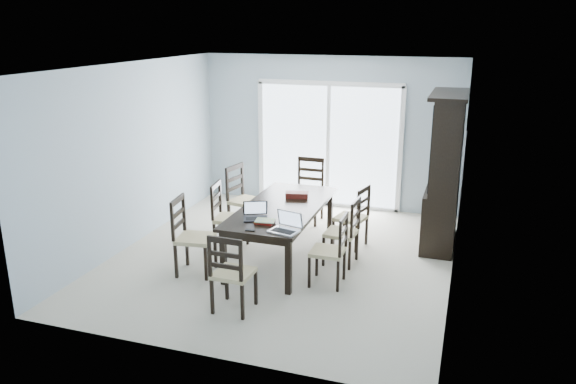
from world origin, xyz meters
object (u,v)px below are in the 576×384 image
Objects in this scene: china_hutch at (445,173)px; laptop_silver at (284,228)px; chair_left_mid at (224,209)px; hot_tub at (305,161)px; chair_right_mid at (348,225)px; chair_right_far at (357,210)px; chair_end_far at (309,183)px; dining_table at (282,211)px; chair_left_near at (187,227)px; laptop_dark at (256,216)px; chair_right_near at (335,243)px; chair_left_far at (241,191)px; game_box at (297,195)px; cell_phone at (250,230)px; chair_end_near at (230,266)px.

laptop_silver is (-1.69, -2.17, -0.26)m from china_hutch.
chair_left_mid reaches higher than hot_tub.
chair_right_far is (-0.01, 0.61, 0.00)m from chair_right_mid.
chair_left_mid is at bearing 122.02° from chair_right_far.
chair_end_far reaches higher than chair_left_mid.
chair_end_far is (-0.10, 1.64, -0.05)m from dining_table.
dining_table is 5.73× the size of laptop_silver.
chair_left_near is 0.90m from laptop_dark.
chair_right_near is 0.68m from laptop_silver.
china_hutch is 2.21m from chair_end_far.
chair_left_far reaches higher than chair_right_far.
chair_left_near reaches higher than dining_table.
game_box is at bearing 79.97° from chair_left_far.
china_hutch is 1.97× the size of chair_left_mid.
chair_left_near is at bearing 70.43° from chair_end_far.
chair_right_near is at bearing -167.28° from chair_right_far.
chair_left_near reaches higher than laptop_dark.
chair_left_mid is 2.91× the size of laptop_silver.
chair_right_near is at bearing -177.16° from chair_right_mid.
laptop_dark is 0.96× the size of laptop_silver.
chair_right_far is at bearing 84.63° from laptop_silver.
china_hutch is 1.71m from chair_right_mid.
china_hutch reaches higher than hot_tub.
hot_tub is (-0.86, 3.27, -0.33)m from game_box.
laptop_dark is at bearing 160.34° from laptop_silver.
chair_left_mid is 9.80× the size of cell_phone.
chair_end_far is 2.18m from hot_tub.
chair_end_far is at bearing 83.64° from cell_phone.
game_box is (-0.80, 1.01, 0.23)m from chair_right_near.
chair_left_near is 3.17× the size of laptop_dark.
chair_left_far is 2.00m from chair_right_mid.
chair_end_near is 3.28m from chair_end_far.
laptop_silver is at bearing 78.02° from chair_left_near.
chair_left_near reaches higher than cell_phone.
chair_left_far is at bearing 111.81° from chair_end_near.
chair_end_far is at bearing 58.98° from chair_right_far.
dining_table is 0.99m from laptop_silver.
chair_left_near is 2.62m from chair_end_far.
laptop_dark is 0.40m from cell_phone.
hot_tub is at bearing 102.00° from dining_table.
hot_tub is (-0.65, 4.31, -0.35)m from laptop_dark.
chair_left_far reaches higher than laptop_dark.
chair_right_far is at bearing 100.97° from chair_left_mid.
chair_right_near is (1.83, -1.42, -0.07)m from chair_left_far.
laptop_dark is (-2.16, -1.86, -0.27)m from china_hutch.
chair_left_far reaches higher than chair_end_near.
chair_end_far is 2.26m from laptop_dark.
china_hutch reaches higher than chair_end_near.
chair_left_near reaches higher than chair_right_far.
chair_left_near reaches higher than chair_left_mid.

